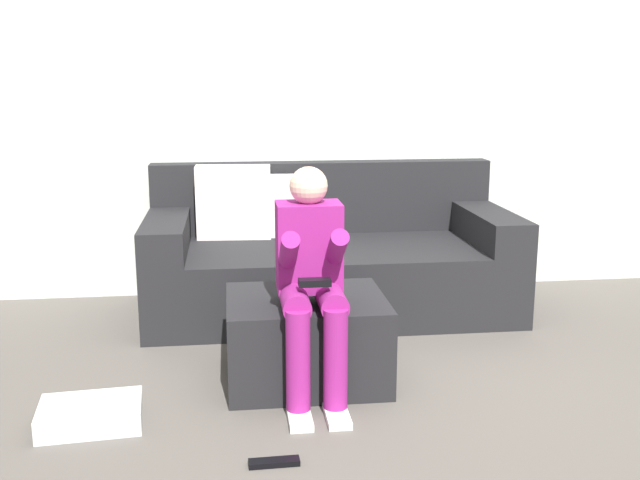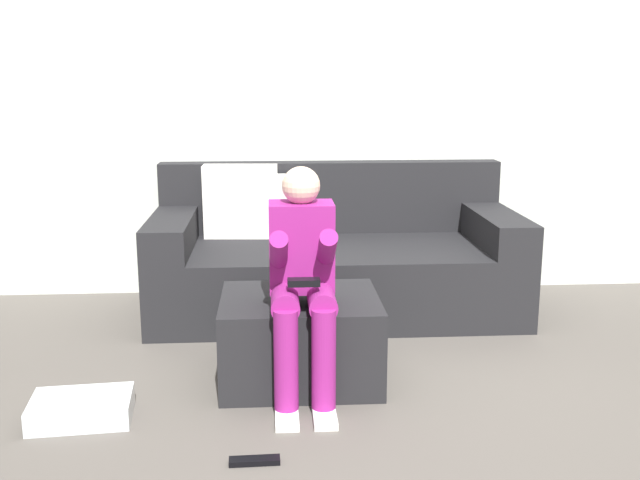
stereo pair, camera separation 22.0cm
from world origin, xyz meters
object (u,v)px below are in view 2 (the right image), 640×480
object	(u,v)px
ottoman	(300,338)
person_seated	(302,274)
remote_near_ottoman	(255,461)
storage_bin	(82,409)
couch_sectional	(332,261)

from	to	relation	value
ottoman	person_seated	distance (m)	0.41
person_seated	remote_near_ottoman	xyz separation A→B (m)	(-0.21, -0.62, -0.57)
ottoman	storage_bin	bearing A→B (deg)	-158.48
couch_sectional	person_seated	size ratio (longest dim) A/B	2.12
couch_sectional	storage_bin	xyz separation A→B (m)	(-1.20, -1.48, -0.26)
storage_bin	remote_near_ottoman	bearing A→B (deg)	-29.36
couch_sectional	ottoman	bearing A→B (deg)	-102.42
remote_near_ottoman	storage_bin	bearing A→B (deg)	148.93
couch_sectional	person_seated	distance (m)	1.33
ottoman	person_seated	bearing A→B (deg)	-88.35
person_seated	storage_bin	distance (m)	1.11
couch_sectional	ottoman	distance (m)	1.13
couch_sectional	person_seated	world-z (taller)	person_seated
couch_sectional	remote_near_ottoman	size ratio (longest dim) A/B	11.42
storage_bin	ottoman	bearing A→B (deg)	21.52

